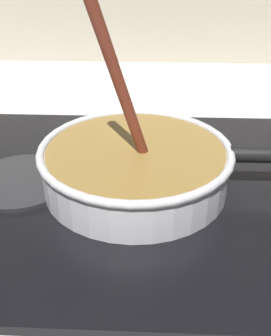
% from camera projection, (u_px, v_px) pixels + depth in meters
% --- Properties ---
extents(ground, '(2.40, 1.60, 0.04)m').
position_uv_depth(ground, '(35.00, 276.00, 0.47)').
color(ground, beige).
extents(hob_plate, '(0.56, 0.48, 0.01)m').
position_uv_depth(hob_plate, '(136.00, 189.00, 0.58)').
color(hob_plate, black).
rests_on(hob_plate, ground).
extents(burner_ring, '(0.16, 0.16, 0.01)m').
position_uv_depth(burner_ring, '(136.00, 183.00, 0.57)').
color(burner_ring, '#592D0C').
rests_on(burner_ring, hob_plate).
extents(spare_burner, '(0.14, 0.14, 0.01)m').
position_uv_depth(spare_burner, '(21.00, 181.00, 0.58)').
color(spare_burner, '#262628').
rests_on(spare_burner, hob_plate).
extents(cooking_pan, '(0.43, 0.26, 0.28)m').
position_uv_depth(cooking_pan, '(137.00, 165.00, 0.56)').
color(cooking_pan, silver).
rests_on(cooking_pan, hob_plate).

